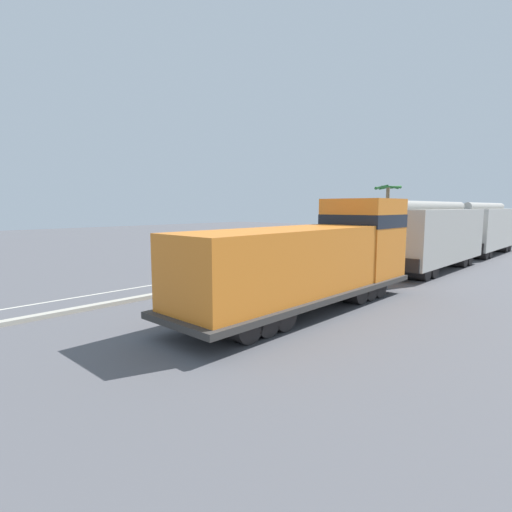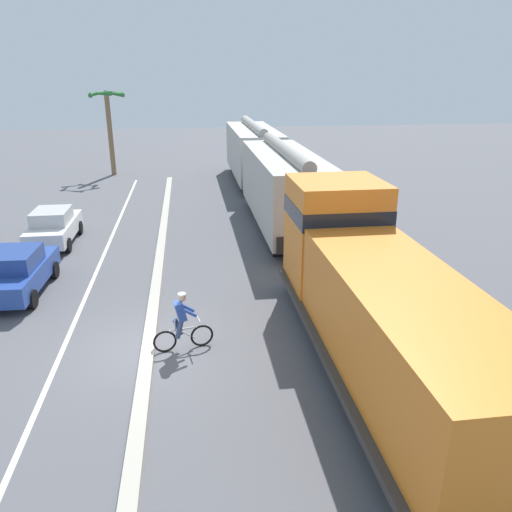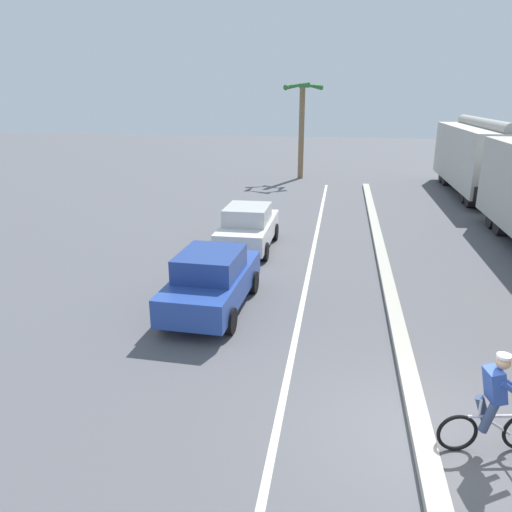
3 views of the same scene
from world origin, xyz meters
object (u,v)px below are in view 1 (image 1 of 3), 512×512
at_px(parked_car_white, 285,246).
at_px(cyclist, 246,269).
at_px(hopper_car_middle, 484,229).
at_px(parked_car_blue, 234,252).
at_px(locomotive, 316,261).
at_px(palm_tree_near, 388,199).
at_px(hopper_car_lead, 432,236).

height_order(parked_car_white, cyclist, cyclist).
bearing_deg(cyclist, parked_car_white, 119.67).
distance_m(hopper_car_middle, parked_car_blue, 20.92).
bearing_deg(parked_car_white, cyclist, -60.33).
bearing_deg(locomotive, parked_car_white, 133.54).
bearing_deg(locomotive, palm_tree_near, 110.18).
bearing_deg(locomotive, hopper_car_middle, 90.00).
bearing_deg(parked_car_blue, palm_tree_near, 88.72).
xyz_separation_m(hopper_car_lead, palm_tree_near, (-10.18, 15.56, 2.63)).
height_order(hopper_car_lead, parked_car_blue, hopper_car_lead).
xyz_separation_m(parked_car_white, palm_tree_near, (0.55, 16.42, 3.89)).
bearing_deg(palm_tree_near, parked_car_blue, -91.28).
height_order(hopper_car_lead, hopper_car_middle, same).
bearing_deg(parked_car_blue, cyclist, -39.06).
relative_size(locomotive, palm_tree_near, 1.87).
distance_m(parked_car_blue, palm_tree_near, 22.25).
bearing_deg(hopper_car_middle, parked_car_white, -130.73).
distance_m(parked_car_white, cyclist, 11.64).
relative_size(hopper_car_middle, parked_car_blue, 2.49).
xyz_separation_m(hopper_car_lead, cyclist, (-4.97, -10.98, -1.26)).
bearing_deg(hopper_car_lead, hopper_car_middle, 90.00).
xyz_separation_m(locomotive, hopper_car_lead, (-0.00, 12.16, 0.28)).
height_order(locomotive, cyclist, locomotive).
xyz_separation_m(parked_car_blue, palm_tree_near, (0.49, 21.91, 3.89)).
relative_size(parked_car_blue, cyclist, 2.49).
bearing_deg(parked_car_white, hopper_car_middle, 49.27).
relative_size(locomotive, hopper_car_lead, 1.10).
distance_m(locomotive, palm_tree_near, 29.67).
distance_m(cyclist, palm_tree_near, 27.32).
bearing_deg(cyclist, hopper_car_middle, 77.58).
distance_m(hopper_car_lead, hopper_car_middle, 11.60).
xyz_separation_m(locomotive, parked_car_blue, (-10.67, 5.81, -0.98)).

